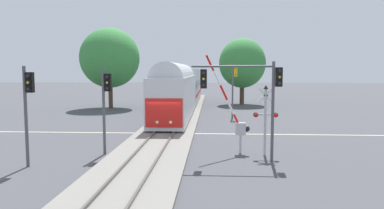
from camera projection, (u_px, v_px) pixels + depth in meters
ground_plane at (166, 133)px, 27.50m from camera, size 220.00×220.00×0.00m
road_centre_stripe at (166, 133)px, 27.50m from camera, size 44.00×0.20×0.01m
railway_track at (166, 132)px, 27.49m from camera, size 4.40×80.00×0.32m
commuter_train at (183, 87)px, 43.99m from camera, size 3.04×38.69×5.16m
crossing_gate_near at (237, 121)px, 20.73m from camera, size 2.57×0.40×5.68m
crossing_signal_mast at (265, 113)px, 20.13m from camera, size 1.36×0.44×3.99m
traffic_signal_near_right at (249, 87)px, 18.68m from camera, size 4.70×0.38×5.27m
traffic_signal_far_side at (234, 82)px, 35.76m from camera, size 0.53×0.38×5.48m
traffic_signal_median at (106, 97)px, 20.34m from camera, size 0.53×0.38×4.93m
traffic_signal_near_left at (28, 100)px, 17.67m from camera, size 0.53×0.38×5.02m
elm_centre_background at (242, 63)px, 50.00m from camera, size 6.46×6.46×9.20m
oak_behind_train at (110, 58)px, 45.10m from camera, size 7.42×7.42×10.05m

